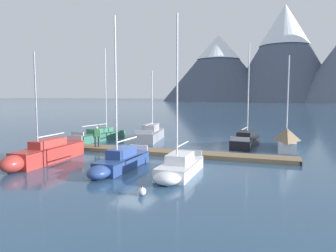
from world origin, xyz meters
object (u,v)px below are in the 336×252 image
sailboat_end_of_dock (286,139)px  sailboat_outer_slip (246,140)px  person_on_dock (97,135)px  sailboat_second_berth (45,153)px  mooring_buoy_channel_marker (142,191)px  sailboat_nearest_berth (102,134)px  sailboat_mid_dock_port (151,134)px  sailboat_mid_dock_starboard (119,161)px  sailboat_far_berth (179,167)px

sailboat_end_of_dock → sailboat_outer_slip: bearing=175.1°
sailboat_end_of_dock → person_on_dock: (-14.55, -6.37, 0.40)m
sailboat_second_berth → mooring_buoy_channel_marker: size_ratio=16.35×
sailboat_nearest_berth → sailboat_mid_dock_port: size_ratio=1.26×
sailboat_outer_slip → sailboat_end_of_dock: 3.39m
sailboat_outer_slip → sailboat_mid_dock_starboard: bearing=-116.3°
sailboat_nearest_berth → sailboat_mid_dock_port: 5.09m
sailboat_mid_dock_port → sailboat_outer_slip: size_ratio=0.81×
sailboat_outer_slip → sailboat_end_of_dock: size_ratio=1.16×
sailboat_second_berth → sailboat_mid_dock_starboard: 5.72m
sailboat_second_berth → sailboat_mid_dock_port: 12.92m
sailboat_mid_dock_starboard → sailboat_far_berth: (3.82, 0.12, -0.03)m
sailboat_second_berth → mooring_buoy_channel_marker: bearing=-22.9°
sailboat_end_of_dock → mooring_buoy_channel_marker: size_ratio=17.33×
sailboat_second_berth → sailboat_outer_slip: bearing=46.0°
sailboat_outer_slip → mooring_buoy_channel_marker: size_ratio=20.08×
sailboat_outer_slip → mooring_buoy_channel_marker: (-2.48, -15.95, -0.37)m
sailboat_nearest_berth → sailboat_end_of_dock: size_ratio=1.18×
sailboat_second_berth → sailboat_mid_dock_port: bearing=80.7°
sailboat_mid_dock_port → person_on_dock: 7.54m
sailboat_nearest_berth → person_on_dock: sailboat_nearest_berth is taller
sailboat_end_of_dock → mooring_buoy_channel_marker: bearing=-110.4°
sailboat_end_of_dock → mooring_buoy_channel_marker: 16.72m
sailboat_end_of_dock → mooring_buoy_channel_marker: (-5.84, -15.66, -0.67)m
sailboat_second_berth → sailboat_far_berth: sailboat_far_berth is taller
sailboat_outer_slip → person_on_dock: bearing=-149.2°
person_on_dock → mooring_buoy_channel_marker: person_on_dock is taller
sailboat_second_berth → sailboat_end_of_dock: size_ratio=0.94×
sailboat_outer_slip → sailboat_nearest_berth: bearing=-175.8°
mooring_buoy_channel_marker → sailboat_mid_dock_port: bearing=113.2°
sailboat_second_berth → sailboat_mid_dock_port: (2.08, 12.75, -0.01)m
sailboat_mid_dock_port → mooring_buoy_channel_marker: bearing=-66.8°
sailboat_mid_dock_starboard → sailboat_far_berth: size_ratio=1.02×
sailboat_mid_dock_starboard → person_on_dock: 7.56m
sailboat_mid_dock_port → sailboat_outer_slip: (9.60, -0.68, -0.08)m
sailboat_mid_dock_port → sailboat_far_berth: (7.46, -12.63, -0.13)m
person_on_dock → sailboat_mid_dock_starboard: bearing=-45.9°
person_on_dock → mooring_buoy_channel_marker: bearing=-46.8°
person_on_dock → mooring_buoy_channel_marker: (8.71, -9.29, -1.07)m
sailboat_mid_dock_starboard → sailboat_far_berth: bearing=1.8°
sailboat_mid_dock_starboard → person_on_dock: bearing=134.1°
sailboat_second_berth → sailboat_end_of_dock: (15.03, 11.78, 0.20)m
sailboat_mid_dock_starboard → sailboat_second_berth: bearing=-180.0°
sailboat_outer_slip → mooring_buoy_channel_marker: sailboat_outer_slip is taller
sailboat_mid_dock_starboard → sailboat_end_of_dock: bearing=51.7°
sailboat_outer_slip → sailboat_mid_dock_port: bearing=176.0°
sailboat_far_berth → sailboat_outer_slip: (2.13, 11.95, 0.04)m
sailboat_nearest_berth → sailboat_mid_dock_port: sailboat_nearest_berth is taller
sailboat_far_berth → mooring_buoy_channel_marker: sailboat_far_berth is taller
sailboat_mid_dock_port → sailboat_end_of_dock: sailboat_end_of_dock is taller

